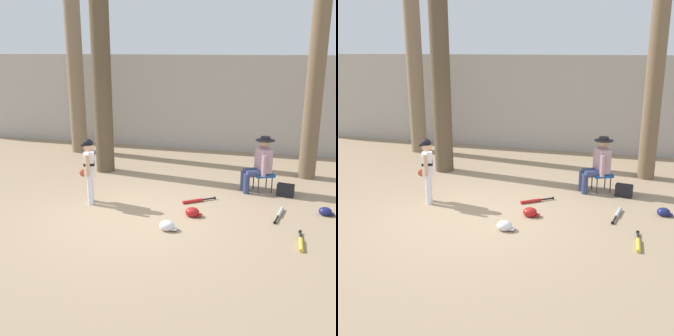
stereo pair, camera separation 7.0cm
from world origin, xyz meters
The scene contains 15 objects.
ground_plane centered at (0.00, 0.00, 0.00)m, with size 60.00×60.00×0.00m, color #9E8466.
concrete_back_wall centered at (0.00, 5.67, 1.40)m, with size 18.00×0.36×2.81m, color #ADA89E.
tree_near_player centered at (-1.80, 2.64, 2.69)m, with size 0.77×0.77×6.20m.
tree_behind_spectator centered at (3.08, 3.40, 2.22)m, with size 0.54×0.54×4.95m.
young_ballplayer centered at (-1.17, 0.46, 0.74)m, with size 0.47×0.55×1.31m.
folding_stool centered at (2.12, 2.09, 0.36)m, with size 0.53×0.53×0.41m.
seated_spectator centered at (2.03, 2.05, 0.64)m, with size 0.67×0.55×1.20m.
handbag_beside_stool centered at (2.60, 1.88, 0.13)m, with size 0.34×0.18×0.26m, color black.
tree_far_left centered at (-3.39, 4.34, 2.40)m, with size 0.61×0.61×5.38m.
bat_aluminum_silver centered at (2.51, 0.79, 0.03)m, with size 0.18×0.75×0.07m.
bat_red_barrel centered at (0.86, 1.02, 0.03)m, with size 0.61×0.49×0.07m.
bat_yellow_trainer centered at (2.86, -0.39, 0.03)m, with size 0.07×0.72×0.07m.
batting_helmet_white centered at (0.67, -0.40, 0.08)m, with size 0.31×0.24×0.18m.
batting_helmet_red centered at (0.96, 0.31, 0.08)m, with size 0.31×0.24×0.18m.
batting_helmet_navy centered at (3.33, 1.01, 0.07)m, with size 0.28×0.22×0.16m.
Camera 1 is at (2.43, -6.67, 2.98)m, focal length 44.37 mm.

